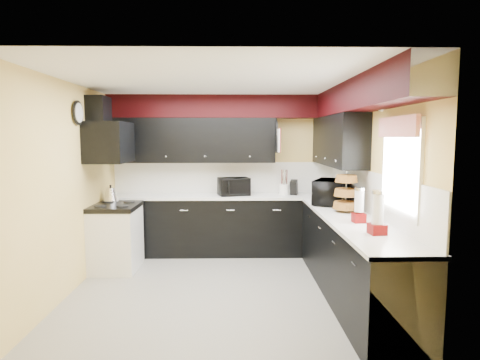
% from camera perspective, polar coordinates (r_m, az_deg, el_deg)
% --- Properties ---
extents(ground, '(3.60, 3.60, 0.00)m').
position_cam_1_polar(ground, '(5.12, -2.60, -15.08)').
color(ground, gray).
rests_on(ground, ground).
extents(wall_back, '(3.60, 0.06, 2.50)m').
position_cam_1_polar(wall_back, '(6.60, -2.20, 0.89)').
color(wall_back, '#E0C666').
rests_on(wall_back, ground).
extents(wall_right, '(0.06, 3.60, 2.50)m').
position_cam_1_polar(wall_right, '(5.09, 18.05, -0.97)').
color(wall_right, '#E0C666').
rests_on(wall_right, ground).
extents(wall_left, '(0.06, 3.60, 2.50)m').
position_cam_1_polar(wall_left, '(5.19, -22.96, -1.02)').
color(wall_left, '#E0C666').
rests_on(wall_left, ground).
extents(ceiling, '(3.60, 3.60, 0.06)m').
position_cam_1_polar(ceiling, '(4.82, -2.75, 13.85)').
color(ceiling, white).
rests_on(ceiling, wall_back).
extents(cab_back, '(3.60, 0.60, 0.90)m').
position_cam_1_polar(cab_back, '(6.43, -2.23, -6.47)').
color(cab_back, black).
rests_on(cab_back, ground).
extents(cab_right, '(0.60, 3.00, 0.90)m').
position_cam_1_polar(cab_right, '(4.88, 15.50, -10.80)').
color(cab_right, black).
rests_on(cab_right, ground).
extents(counter_back, '(3.62, 0.64, 0.04)m').
position_cam_1_polar(counter_back, '(6.34, -2.25, -2.32)').
color(counter_back, white).
rests_on(counter_back, cab_back).
extents(counter_right, '(0.64, 3.02, 0.04)m').
position_cam_1_polar(counter_right, '(4.76, 15.66, -5.38)').
color(counter_right, white).
rests_on(counter_right, cab_right).
extents(splash_back, '(3.60, 0.02, 0.50)m').
position_cam_1_polar(splash_back, '(6.60, -2.20, 0.37)').
color(splash_back, white).
rests_on(splash_back, counter_back).
extents(splash_right, '(0.02, 3.60, 0.50)m').
position_cam_1_polar(splash_right, '(5.09, 17.92, -1.64)').
color(splash_right, white).
rests_on(splash_right, counter_right).
extents(upper_back, '(2.60, 0.35, 0.70)m').
position_cam_1_polar(upper_back, '(6.43, -6.74, 5.62)').
color(upper_back, black).
rests_on(upper_back, wall_back).
extents(upper_right, '(0.35, 1.80, 0.70)m').
position_cam_1_polar(upper_right, '(5.86, 13.74, 5.45)').
color(upper_right, black).
rests_on(upper_right, wall_right).
extents(soffit_back, '(3.60, 0.36, 0.35)m').
position_cam_1_polar(soffit_back, '(6.41, -2.28, 10.36)').
color(soffit_back, black).
rests_on(soffit_back, wall_back).
extents(soffit_right, '(0.36, 3.24, 0.35)m').
position_cam_1_polar(soffit_right, '(4.85, 17.12, 11.47)').
color(soffit_right, black).
rests_on(soffit_right, wall_right).
extents(stove, '(0.60, 0.75, 0.86)m').
position_cam_1_polar(stove, '(5.94, -17.19, -8.01)').
color(stove, white).
rests_on(stove, ground).
extents(cooktop, '(0.62, 0.77, 0.06)m').
position_cam_1_polar(cooktop, '(5.84, -17.33, -3.63)').
color(cooktop, black).
rests_on(cooktop, stove).
extents(hood, '(0.50, 0.78, 0.55)m').
position_cam_1_polar(hood, '(5.78, -18.09, 5.12)').
color(hood, black).
rests_on(hood, wall_left).
extents(hood_duct, '(0.24, 0.40, 0.40)m').
position_cam_1_polar(hood_duct, '(5.83, -19.46, 9.21)').
color(hood_duct, black).
rests_on(hood_duct, wall_left).
extents(window, '(0.03, 0.86, 0.96)m').
position_cam_1_polar(window, '(4.22, 21.95, 1.58)').
color(window, white).
rests_on(window, wall_right).
extents(valance, '(0.04, 0.88, 0.20)m').
position_cam_1_polar(valance, '(4.18, 21.47, 7.05)').
color(valance, red).
rests_on(valance, wall_right).
extents(pan_top, '(0.03, 0.22, 0.40)m').
position_cam_1_polar(pan_top, '(6.36, 5.19, 7.44)').
color(pan_top, black).
rests_on(pan_top, upper_back).
extents(pan_mid, '(0.03, 0.28, 0.46)m').
position_cam_1_polar(pan_mid, '(6.23, 5.29, 5.17)').
color(pan_mid, black).
rests_on(pan_mid, upper_back).
extents(pan_low, '(0.03, 0.24, 0.42)m').
position_cam_1_polar(pan_low, '(6.49, 5.04, 4.94)').
color(pan_low, black).
rests_on(pan_low, upper_back).
extents(cut_board, '(0.03, 0.26, 0.35)m').
position_cam_1_polar(cut_board, '(6.11, 5.51, 5.61)').
color(cut_board, white).
rests_on(cut_board, upper_back).
extents(baskets, '(0.27, 0.27, 0.50)m').
position_cam_1_polar(baskets, '(5.06, 14.83, -1.71)').
color(baskets, brown).
rests_on(baskets, upper_right).
extents(clock, '(0.03, 0.30, 0.30)m').
position_cam_1_polar(clock, '(5.38, -22.06, 8.86)').
color(clock, black).
rests_on(clock, wall_left).
extents(deco_plate, '(0.03, 0.24, 0.24)m').
position_cam_1_polar(deco_plate, '(4.73, 19.50, 10.61)').
color(deco_plate, white).
rests_on(deco_plate, wall_right).
extents(toaster_oven, '(0.55, 0.49, 0.27)m').
position_cam_1_polar(toaster_oven, '(6.30, -0.87, -0.94)').
color(toaster_oven, black).
rests_on(toaster_oven, counter_back).
extents(microwave, '(0.62, 0.72, 0.33)m').
position_cam_1_polar(microwave, '(5.60, 12.87, -1.67)').
color(microwave, black).
rests_on(microwave, counter_right).
extents(utensil_crock, '(0.21, 0.21, 0.17)m').
position_cam_1_polar(utensil_crock, '(6.39, 6.31, -1.35)').
color(utensil_crock, white).
rests_on(utensil_crock, counter_back).
extents(knife_block, '(0.14, 0.17, 0.23)m').
position_cam_1_polar(knife_block, '(6.38, 7.67, -1.10)').
color(knife_block, black).
rests_on(knife_block, counter_back).
extents(kettle, '(0.29, 0.29, 0.20)m').
position_cam_1_polar(kettle, '(6.13, -17.91, -1.99)').
color(kettle, silver).
rests_on(kettle, cooktop).
extents(dispenser_a, '(0.14, 0.14, 0.34)m').
position_cam_1_polar(dispenser_a, '(4.47, 16.57, -3.70)').
color(dispenser_a, maroon).
rests_on(dispenser_a, counter_right).
extents(dispenser_b, '(0.16, 0.16, 0.39)m').
position_cam_1_polar(dispenser_b, '(3.98, 18.98, -4.58)').
color(dispenser_b, '#610500').
rests_on(dispenser_b, counter_right).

